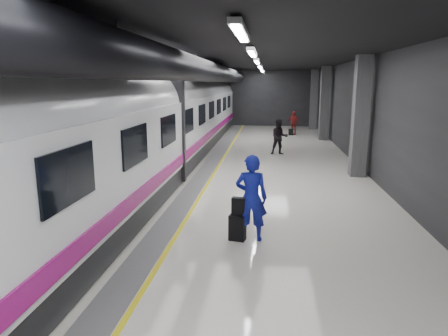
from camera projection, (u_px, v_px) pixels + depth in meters
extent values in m
plane|color=silver|center=(234.00, 185.00, 13.92)|extent=(40.00, 40.00, 0.00)
cube|color=black|center=(235.00, 51.00, 12.98)|extent=(10.00, 40.00, 0.02)
cube|color=#28282B|center=(255.00, 98.00, 32.89)|extent=(10.00, 0.02, 4.50)
cube|color=#28282B|center=(93.00, 119.00, 14.00)|extent=(0.02, 40.00, 4.50)
cube|color=#28282B|center=(388.00, 122.00, 12.91)|extent=(0.02, 40.00, 4.50)
cube|color=slate|center=(196.00, 184.00, 14.07)|extent=(0.65, 39.80, 0.01)
cube|color=yellow|center=(207.00, 184.00, 14.03)|extent=(0.10, 39.80, 0.01)
cylinder|color=black|center=(196.00, 69.00, 13.24)|extent=(0.80, 38.00, 0.80)
cube|color=silver|center=(240.00, 31.00, 7.11)|extent=(0.22, 2.60, 0.10)
cube|color=silver|center=(252.00, 52.00, 11.97)|extent=(0.22, 2.60, 0.10)
cube|color=silver|center=(257.00, 61.00, 16.83)|extent=(0.22, 2.60, 0.10)
cube|color=silver|center=(260.00, 66.00, 21.69)|extent=(0.22, 2.60, 0.10)
cube|color=silver|center=(262.00, 69.00, 26.55)|extent=(0.22, 2.60, 0.10)
cube|color=silver|center=(263.00, 71.00, 30.43)|extent=(0.22, 2.60, 0.10)
cube|color=#515154|center=(360.00, 117.00, 14.91)|extent=(0.55, 0.55, 4.50)
cube|color=#515154|center=(324.00, 104.00, 24.62)|extent=(0.55, 0.55, 4.50)
cube|color=#515154|center=(314.00, 100.00, 30.46)|extent=(0.55, 0.55, 4.50)
cube|color=black|center=(144.00, 173.00, 14.20)|extent=(2.80, 38.00, 0.60)
cube|color=white|center=(142.00, 134.00, 13.91)|extent=(2.90, 38.00, 2.20)
cylinder|color=white|center=(141.00, 107.00, 13.71)|extent=(2.80, 38.00, 2.80)
cube|color=#990D6E|center=(184.00, 157.00, 13.92)|extent=(0.04, 38.00, 0.35)
cube|color=black|center=(142.00, 127.00, 13.86)|extent=(3.05, 0.25, 3.80)
cube|color=black|center=(69.00, 176.00, 5.89)|extent=(0.05, 1.60, 0.85)
cube|color=black|center=(135.00, 145.00, 8.81)|extent=(0.05, 1.60, 0.85)
cube|color=black|center=(169.00, 130.00, 11.72)|extent=(0.05, 1.60, 0.85)
cube|color=black|center=(189.00, 120.00, 14.64)|extent=(0.05, 1.60, 0.85)
cube|color=black|center=(202.00, 114.00, 17.56)|extent=(0.05, 1.60, 0.85)
cube|color=black|center=(212.00, 110.00, 20.47)|extent=(0.05, 1.60, 0.85)
cube|color=black|center=(219.00, 106.00, 23.39)|extent=(0.05, 1.60, 0.85)
cube|color=black|center=(224.00, 104.00, 26.30)|extent=(0.05, 1.60, 0.85)
cube|color=black|center=(229.00, 102.00, 29.22)|extent=(0.05, 1.60, 0.85)
imported|color=#1723B0|center=(251.00, 198.00, 8.91)|extent=(0.74, 0.51, 1.97)
cube|color=black|center=(237.00, 228.00, 9.02)|extent=(0.40, 0.30, 0.59)
cube|color=black|center=(239.00, 206.00, 8.93)|extent=(0.33, 0.21, 0.40)
imported|color=black|center=(279.00, 137.00, 19.72)|extent=(0.94, 0.78, 1.75)
imported|color=maroon|center=(293.00, 123.00, 27.36)|extent=(1.03, 0.77, 1.62)
cube|color=black|center=(291.00, 132.00, 27.16)|extent=(0.32, 0.22, 0.44)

